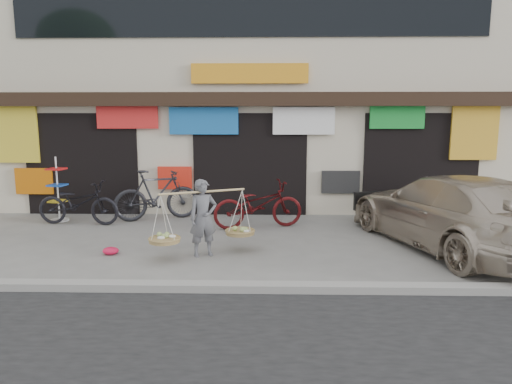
{
  "coord_description": "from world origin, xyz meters",
  "views": [
    {
      "loc": [
        0.44,
        -8.55,
        2.6
      ],
      "look_at": [
        0.22,
        0.9,
        1.04
      ],
      "focal_mm": 32.0,
      "sensor_mm": 36.0,
      "label": 1
    }
  ],
  "objects_px": {
    "street_vendor": "(203,221)",
    "suv": "(450,211)",
    "bike_0": "(78,203)",
    "bike_1": "(157,195)",
    "display_rack": "(58,195)",
    "bike_2": "(258,205)"
  },
  "relations": [
    {
      "from": "bike_1",
      "to": "suv",
      "type": "xyz_separation_m",
      "value": [
        6.45,
        -2.36,
        0.1
      ]
    },
    {
      "from": "bike_0",
      "to": "suv",
      "type": "distance_m",
      "value": 8.44
    },
    {
      "from": "bike_1",
      "to": "bike_2",
      "type": "distance_m",
      "value": 2.72
    },
    {
      "from": "bike_0",
      "to": "bike_2",
      "type": "relative_size",
      "value": 0.95
    },
    {
      "from": "street_vendor",
      "to": "suv",
      "type": "height_order",
      "value": "suv"
    },
    {
      "from": "bike_1",
      "to": "display_rack",
      "type": "xyz_separation_m",
      "value": [
        -2.45,
        -0.18,
        0.01
      ]
    },
    {
      "from": "bike_2",
      "to": "suv",
      "type": "relative_size",
      "value": 0.39
    },
    {
      "from": "bike_0",
      "to": "bike_2",
      "type": "xyz_separation_m",
      "value": [
        4.39,
        -0.25,
        0.03
      ]
    },
    {
      "from": "street_vendor",
      "to": "bike_0",
      "type": "distance_m",
      "value": 4.21
    },
    {
      "from": "bike_0",
      "to": "suv",
      "type": "xyz_separation_m",
      "value": [
        8.24,
        -1.81,
        0.21
      ]
    },
    {
      "from": "bike_1",
      "to": "display_rack",
      "type": "distance_m",
      "value": 2.46
    },
    {
      "from": "street_vendor",
      "to": "bike_0",
      "type": "relative_size",
      "value": 0.94
    },
    {
      "from": "bike_0",
      "to": "street_vendor",
      "type": "bearing_deg",
      "value": -121.22
    },
    {
      "from": "street_vendor",
      "to": "display_rack",
      "type": "relative_size",
      "value": 1.17
    },
    {
      "from": "suv",
      "to": "display_rack",
      "type": "height_order",
      "value": "display_rack"
    },
    {
      "from": "street_vendor",
      "to": "suv",
      "type": "relative_size",
      "value": 0.35
    },
    {
      "from": "suv",
      "to": "display_rack",
      "type": "distance_m",
      "value": 9.17
    },
    {
      "from": "bike_2",
      "to": "display_rack",
      "type": "xyz_separation_m",
      "value": [
        -5.05,
        0.62,
        0.09
      ]
    },
    {
      "from": "display_rack",
      "to": "bike_1",
      "type": "bearing_deg",
      "value": 4.27
    },
    {
      "from": "suv",
      "to": "display_rack",
      "type": "bearing_deg",
      "value": -30.11
    },
    {
      "from": "display_rack",
      "to": "bike_0",
      "type": "bearing_deg",
      "value": -29.23
    },
    {
      "from": "street_vendor",
      "to": "bike_1",
      "type": "relative_size",
      "value": 0.89
    }
  ]
}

